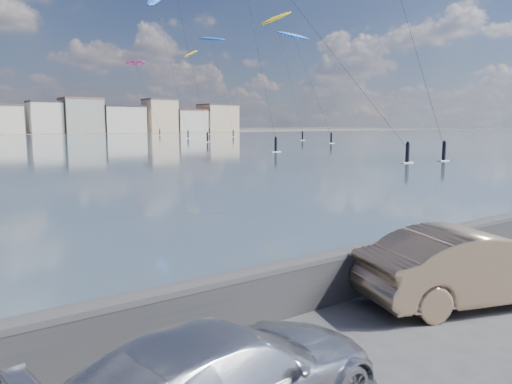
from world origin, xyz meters
TOP-DOWN VIEW (x-y plane):
  - seawall at (0.00, 2.70)m, footprint 400.00×0.36m
  - car_silver at (-2.17, 0.35)m, footprint 4.63×2.28m
  - car_champagne at (4.20, 0.98)m, footprint 4.93×3.06m
  - kitesurfer_0 at (59.88, 71.55)m, footprint 7.96×11.79m
  - kitesurfer_1 at (70.43, 90.17)m, footprint 7.21×16.52m
  - kitesurfer_3 at (72.90, 123.15)m, footprint 5.78×18.32m
  - kitesurfer_4 at (50.86, 113.84)m, footprint 8.42×13.92m
  - kitesurfer_13 at (60.91, 150.19)m, footprint 6.16×15.53m
  - kitesurfer_15 at (84.79, 156.90)m, footprint 7.68×16.03m

SIDE VIEW (x-z plane):
  - seawall at x=0.00m, z-range 0.04..1.12m
  - car_silver at x=-2.17m, z-range 0.00..1.29m
  - car_champagne at x=4.20m, z-range 0.00..1.53m
  - kitesurfer_0 at x=59.88m, z-range 9.32..30.84m
  - kitesurfer_13 at x=60.91m, z-range 10.54..34.39m
  - kitesurfer_1 at x=70.43m, z-range 12.34..42.61m
  - kitesurfer_3 at x=72.90m, z-range 12.93..42.14m
  - kitesurfer_15 at x=84.79m, z-range 12.41..43.03m
  - kitesurfer_4 at x=50.86m, z-range 15.11..51.99m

